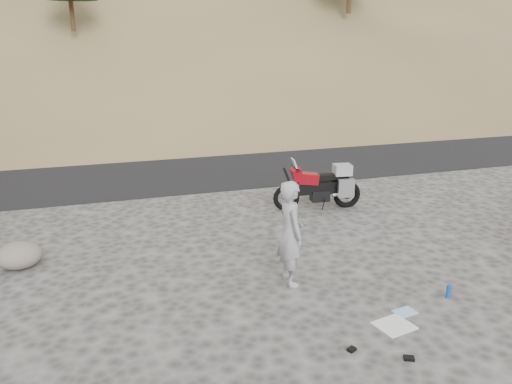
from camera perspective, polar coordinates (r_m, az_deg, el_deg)
ground at (r=8.66m, az=7.36°, el=-10.01°), size 140.00×140.00×0.00m
road at (r=16.77m, az=-5.45°, el=3.50°), size 120.00×7.00×0.05m
motorcycle at (r=11.98m, az=7.51°, el=0.60°), size 2.16×0.78×1.29m
man at (r=8.56m, az=3.85°, el=-10.22°), size 0.43×0.65×1.78m
small_rock at (r=9.90m, az=-25.46°, el=-6.54°), size 0.90×0.83×0.47m
gear_white_cloth at (r=7.63m, az=15.52°, el=-14.49°), size 0.59×0.54×0.02m
gear_bottle at (r=8.58m, az=21.18°, el=-10.56°), size 0.10×0.10×0.22m
gear_glove_a at (r=7.00m, az=17.08°, el=-17.70°), size 0.16×0.14×0.04m
gear_glove_b at (r=6.99m, az=10.89°, el=-17.25°), size 0.14×0.13×0.04m
gear_blue_cloth at (r=8.00m, az=16.65°, el=-13.01°), size 0.36×0.29×0.01m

